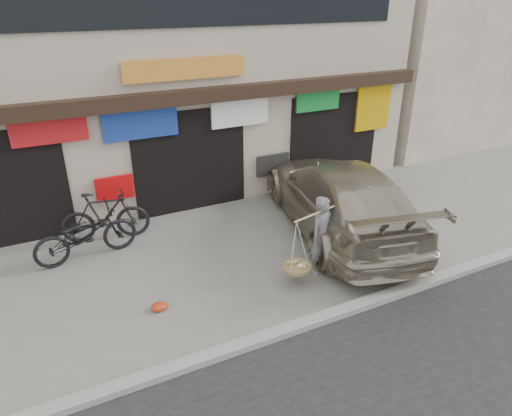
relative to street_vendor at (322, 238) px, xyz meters
name	(u,v)px	position (x,y,z in m)	size (l,w,h in m)	color
ground	(248,272)	(-1.39, 0.62, -0.79)	(70.00, 70.00, 0.00)	gray
kerb	(297,327)	(-1.39, -1.38, -0.73)	(70.00, 0.25, 0.12)	gray
shophouse_block	(154,63)	(-1.39, 7.03, 2.66)	(14.00, 6.32, 7.00)	#B9AD96
neighbor_east	(465,47)	(12.11, 7.62, 2.41)	(12.00, 7.00, 6.40)	#C1B5A0
street_vendor	(322,238)	(0.00, 0.00, 0.00)	(1.95, 0.89, 1.70)	slate
bike_0	(85,234)	(-4.31, 2.73, -0.21)	(0.77, 2.20, 1.16)	black
bike_1	(105,216)	(-3.79, 3.40, -0.18)	(0.57, 2.03, 1.22)	black
suv	(339,196)	(1.45, 1.47, 0.08)	(3.68, 6.34, 1.73)	#A99F88
red_bag	(159,306)	(-3.41, 0.22, -0.72)	(0.31, 0.25, 0.14)	red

